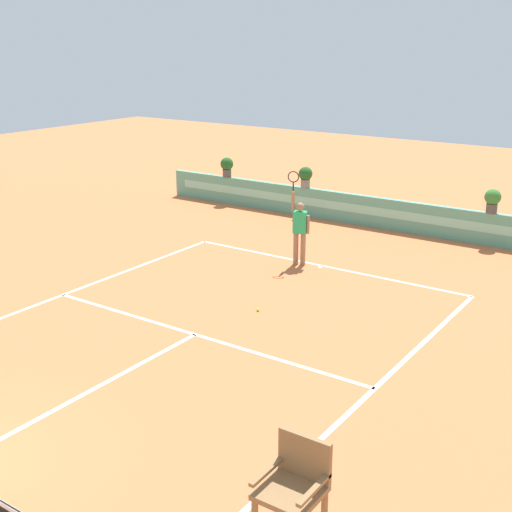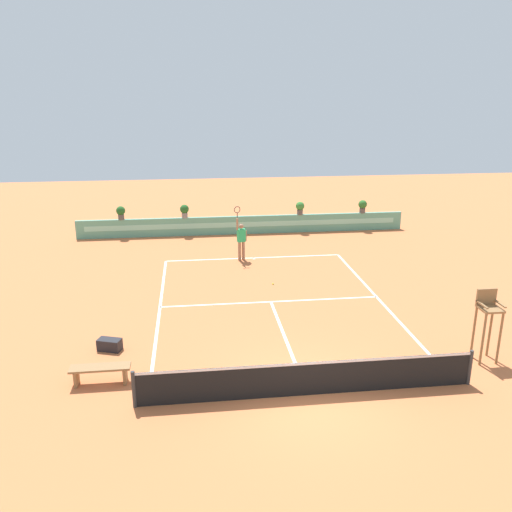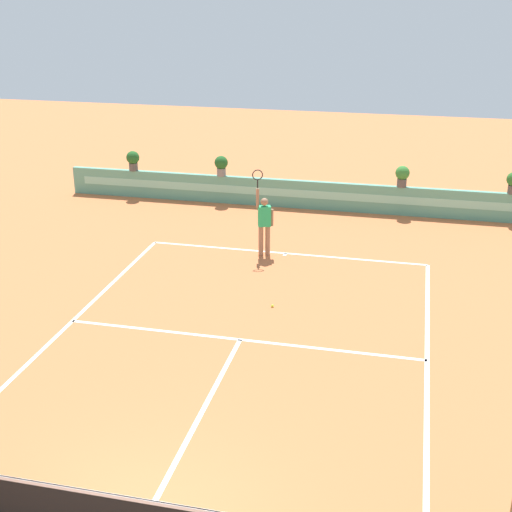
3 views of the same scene
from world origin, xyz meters
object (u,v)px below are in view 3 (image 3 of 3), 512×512
object	(u,v)px
potted_plant_left	(221,164)
potted_plant_right	(402,175)
tennis_ball_near_baseline	(272,306)
potted_plant_far_left	(133,159)
tennis_player	(264,221)

from	to	relation	value
potted_plant_left	potted_plant_right	world-z (taller)	same
tennis_ball_near_baseline	potted_plant_left	distance (m)	9.03
potted_plant_right	potted_plant_far_left	bearing A→B (deg)	180.00
tennis_player	potted_plant_left	world-z (taller)	tennis_player
tennis_ball_near_baseline	potted_plant_left	size ratio (longest dim) A/B	0.09
potted_plant_far_left	tennis_player	bearing A→B (deg)	-38.46
tennis_ball_near_baseline	potted_plant_left	bearing A→B (deg)	113.69
potted_plant_left	potted_plant_far_left	bearing A→B (deg)	180.00
tennis_player	potted_plant_far_left	bearing A→B (deg)	141.54
potted_plant_right	tennis_player	bearing A→B (deg)	-128.19
tennis_player	tennis_ball_near_baseline	xyz separation A→B (m)	(0.97, -3.42, -1.02)
tennis_player	tennis_ball_near_baseline	bearing A→B (deg)	-74.22
tennis_ball_near_baseline	tennis_player	bearing A→B (deg)	105.78
tennis_ball_near_baseline	potted_plant_right	xyz separation A→B (m)	(2.78, 8.17, 1.38)
tennis_player	potted_plant_right	distance (m)	6.06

